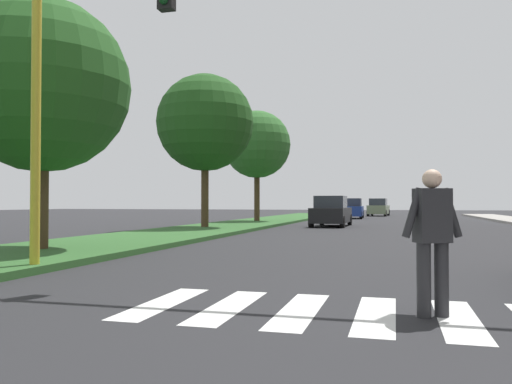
{
  "coord_description": "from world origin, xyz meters",
  "views": [
    {
      "loc": [
        0.23,
        2.05,
        1.3
      ],
      "look_at": [
        -5.19,
        22.05,
        1.74
      ],
      "focal_mm": 36.15,
      "sensor_mm": 36.0,
      "label": 1
    }
  ],
  "objects_px": {
    "tree_mid": "(42,86)",
    "pedestrian_performer": "(432,235)",
    "sedan_midblock": "(331,212)",
    "sedan_far_horizon": "(378,208)",
    "tree_distant": "(257,145)",
    "tree_far": "(205,123)",
    "traffic_light_gantry": "(165,29)",
    "sedan_distant": "(352,209)"
  },
  "relations": [
    {
      "from": "sedan_midblock",
      "to": "sedan_distant",
      "type": "distance_m",
      "value": 15.08
    },
    {
      "from": "tree_far",
      "to": "sedan_distant",
      "type": "xyz_separation_m",
      "value": [
        5.4,
        20.37,
        -4.42
      ]
    },
    {
      "from": "tree_far",
      "to": "pedestrian_performer",
      "type": "distance_m",
      "value": 20.08
    },
    {
      "from": "tree_mid",
      "to": "sedan_far_horizon",
      "type": "xyz_separation_m",
      "value": [
        7.04,
        41.67,
        -3.49
      ]
    },
    {
      "from": "tree_far",
      "to": "sedan_midblock",
      "type": "height_order",
      "value": "tree_far"
    },
    {
      "from": "sedan_distant",
      "to": "sedan_far_horizon",
      "type": "relative_size",
      "value": 1.0
    },
    {
      "from": "tree_distant",
      "to": "sedan_far_horizon",
      "type": "distance_m",
      "value": 22.14
    },
    {
      "from": "tree_mid",
      "to": "pedestrian_performer",
      "type": "height_order",
      "value": "tree_mid"
    },
    {
      "from": "tree_far",
      "to": "pedestrian_performer",
      "type": "bearing_deg",
      "value": -61.57
    },
    {
      "from": "pedestrian_performer",
      "to": "sedan_midblock",
      "type": "xyz_separation_m",
      "value": [
        -3.86,
        22.54,
        -0.15
      ]
    },
    {
      "from": "tree_mid",
      "to": "tree_distant",
      "type": "relative_size",
      "value": 0.89
    },
    {
      "from": "tree_distant",
      "to": "traffic_light_gantry",
      "type": "distance_m",
      "value": 24.52
    },
    {
      "from": "tree_mid",
      "to": "traffic_light_gantry",
      "type": "xyz_separation_m",
      "value": [
        4.78,
        -2.91,
        0.08
      ]
    },
    {
      "from": "sedan_midblock",
      "to": "sedan_far_horizon",
      "type": "bearing_deg",
      "value": 85.69
    },
    {
      "from": "tree_mid",
      "to": "sedan_midblock",
      "type": "relative_size",
      "value": 1.43
    },
    {
      "from": "sedan_far_horizon",
      "to": "tree_distant",
      "type": "bearing_deg",
      "value": -108.95
    },
    {
      "from": "sedan_far_horizon",
      "to": "traffic_light_gantry",
      "type": "bearing_deg",
      "value": -92.91
    },
    {
      "from": "traffic_light_gantry",
      "to": "sedan_far_horizon",
      "type": "bearing_deg",
      "value": 87.09
    },
    {
      "from": "tree_far",
      "to": "traffic_light_gantry",
      "type": "xyz_separation_m",
      "value": [
        5.03,
        -15.21,
        -0.83
      ]
    },
    {
      "from": "tree_mid",
      "to": "traffic_light_gantry",
      "type": "distance_m",
      "value": 5.6
    },
    {
      "from": "pedestrian_performer",
      "to": "sedan_far_horizon",
      "type": "height_order",
      "value": "sedan_far_horizon"
    },
    {
      "from": "traffic_light_gantry",
      "to": "pedestrian_performer",
      "type": "relative_size",
      "value": 5.34
    },
    {
      "from": "tree_distant",
      "to": "tree_mid",
      "type": "bearing_deg",
      "value": -89.97
    },
    {
      "from": "sedan_distant",
      "to": "tree_mid",
      "type": "bearing_deg",
      "value": -98.96
    },
    {
      "from": "tree_distant",
      "to": "pedestrian_performer",
      "type": "distance_m",
      "value": 27.94
    },
    {
      "from": "tree_distant",
      "to": "sedan_midblock",
      "type": "distance_m",
      "value": 7.66
    },
    {
      "from": "pedestrian_performer",
      "to": "sedan_distant",
      "type": "distance_m",
      "value": 37.83
    },
    {
      "from": "tree_distant",
      "to": "pedestrian_performer",
      "type": "bearing_deg",
      "value": -70.77
    },
    {
      "from": "sedan_distant",
      "to": "sedan_far_horizon",
      "type": "distance_m",
      "value": 9.19
    },
    {
      "from": "tree_mid",
      "to": "pedestrian_performer",
      "type": "relative_size",
      "value": 3.77
    },
    {
      "from": "tree_mid",
      "to": "tree_distant",
      "type": "height_order",
      "value": "tree_distant"
    },
    {
      "from": "tree_mid",
      "to": "tree_distant",
      "type": "xyz_separation_m",
      "value": [
        -0.01,
        21.13,
        0.81
      ]
    },
    {
      "from": "sedan_distant",
      "to": "tree_distant",
      "type": "bearing_deg",
      "value": -114.09
    },
    {
      "from": "sedan_distant",
      "to": "sedan_midblock",
      "type": "bearing_deg",
      "value": -89.7
    },
    {
      "from": "traffic_light_gantry",
      "to": "sedan_far_horizon",
      "type": "distance_m",
      "value": 44.78
    },
    {
      "from": "traffic_light_gantry",
      "to": "tree_far",
      "type": "bearing_deg",
      "value": 108.31
    },
    {
      "from": "tree_far",
      "to": "tree_distant",
      "type": "distance_m",
      "value": 8.83
    },
    {
      "from": "sedan_midblock",
      "to": "sedan_distant",
      "type": "relative_size",
      "value": 1.01
    },
    {
      "from": "tree_mid",
      "to": "tree_far",
      "type": "bearing_deg",
      "value": 91.19
    },
    {
      "from": "tree_far",
      "to": "pedestrian_performer",
      "type": "xyz_separation_m",
      "value": [
        9.34,
        -17.25,
        -4.26
      ]
    },
    {
      "from": "traffic_light_gantry",
      "to": "sedan_distant",
      "type": "height_order",
      "value": "traffic_light_gantry"
    },
    {
      "from": "traffic_light_gantry",
      "to": "pedestrian_performer",
      "type": "distance_m",
      "value": 5.87
    }
  ]
}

